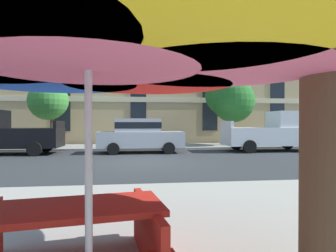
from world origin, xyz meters
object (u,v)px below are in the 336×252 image
street_tree_middle (230,97)px  picnic_table (68,235)px  pickup_white (274,132)px  street_tree_left (49,99)px  pickup_black (2,134)px  sedan_silver (140,135)px  patio_umbrella (88,43)px

street_tree_middle → picnic_table: street_tree_middle is taller
pickup_white → street_tree_middle: 4.01m
street_tree_left → street_tree_middle: street_tree_middle is taller
pickup_black → sedan_silver: (6.76, -0.00, -0.08)m
patio_umbrella → street_tree_middle: bearing=67.0°
street_tree_left → pickup_black: bearing=-115.5°
pickup_white → street_tree_left: bearing=167.1°
picnic_table → street_tree_left: bearing=106.1°
picnic_table → pickup_black: bearing=115.3°
pickup_white → street_tree_left: (-12.77, 2.93, 1.99)m
patio_umbrella → pickup_white: bearing=57.3°
pickup_black → street_tree_left: 3.81m
sedan_silver → street_tree_middle: (5.95, 3.02, 2.28)m
street_tree_middle → street_tree_left: bearing=-179.6°
sedan_silver → picnic_table: sedan_silver is taller
pickup_white → street_tree_left: street_tree_left is taller
pickup_black → patio_umbrella: (6.02, -12.70, 1.17)m
pickup_black → patio_umbrella: 14.10m
pickup_black → patio_umbrella: bearing=-64.6°
street_tree_middle → patio_umbrella: (-6.68, -15.72, -1.03)m
street_tree_left → patio_umbrella: (4.63, -15.63, -0.82)m
street_tree_middle → patio_umbrella: size_ratio=1.21×
sedan_silver → picnic_table: size_ratio=2.19×
sedan_silver → patio_umbrella: bearing=-93.3°
sedan_silver → street_tree_left: 6.45m
sedan_silver → pickup_white: (7.40, 0.00, 0.08)m
sedan_silver → patio_umbrella: (-0.74, -12.70, 1.24)m
patio_umbrella → picnic_table: size_ratio=1.97×
street_tree_left → picnic_table: street_tree_left is taller
sedan_silver → pickup_white: 7.41m
patio_umbrella → sedan_silver: bearing=86.7°
street_tree_middle → patio_umbrella: 17.11m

